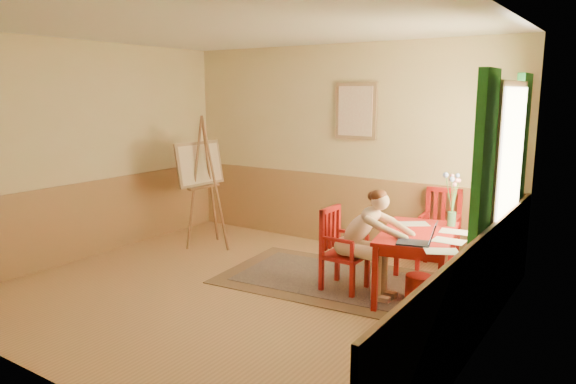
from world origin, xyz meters
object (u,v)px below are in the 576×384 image
Objects in this scene: laptop at (420,240)px; easel at (201,169)px; chair_left at (341,249)px; table at (417,240)px; chair_back at (440,229)px; figure at (365,237)px.

easel is (-3.42, 0.68, 0.32)m from laptop.
chair_left is at bearing -11.00° from easel.
chair_back reaches higher than table.
figure is 2.85m from easel.
chair_left is at bearing -116.80° from chair_back.
figure is 0.64× the size of easel.
figure is at bearing -3.77° from chair_left.
table is at bearing -84.56° from chair_back.
laptop is at bearing -12.16° from chair_left.
easel is (-2.77, 0.50, 0.44)m from figure.
table is 3.28m from easel.
easel is (-2.47, 0.48, 0.63)m from chair_left.
easel reaches higher than chair_left.
laptop is (0.28, -1.53, 0.27)m from chair_back.
chair_back is at bearing 63.20° from chair_left.
figure is at bearing -151.05° from table.
easel is at bearing 169.76° from figure.
chair_back reaches higher than laptop.
chair_back is at bearing 95.44° from table.
table is at bearing 111.81° from laptop.
easel reaches higher than laptop.
chair_back is 0.84× the size of figure.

